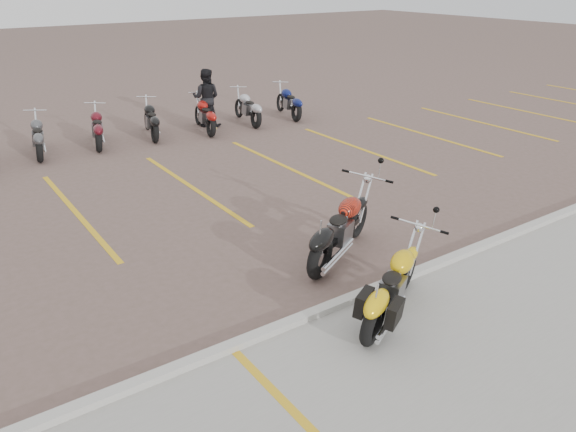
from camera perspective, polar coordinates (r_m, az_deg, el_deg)
name	(u,v)px	position (r m, az deg, el deg)	size (l,w,h in m)	color
ground	(288,251)	(10.33, -0.03, -3.53)	(100.00, 100.00, 0.00)	brown
concrete_apron	(495,387)	(7.68, 20.28, -15.98)	(60.00, 5.00, 0.01)	#9E9B93
curb	(360,295)	(8.94, 7.36, -7.97)	(60.00, 0.18, 0.12)	#ADAAA3
parking_stripes	(192,187)	(13.54, -9.73, 2.90)	(38.00, 5.50, 0.01)	gold
yellow_cruiser	(388,290)	(8.37, 10.16, -7.36)	(2.07, 1.17, 0.93)	black
flame_cruiser	(338,232)	(9.90, 5.06, -1.64)	(2.27, 1.29, 1.02)	black
person_b	(206,98)	(18.80, -8.31, 11.79)	(0.91, 0.71, 1.87)	black
bg_bike_row	(67,131)	(17.22, -21.51, 7.99)	(15.88, 2.09, 1.10)	black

